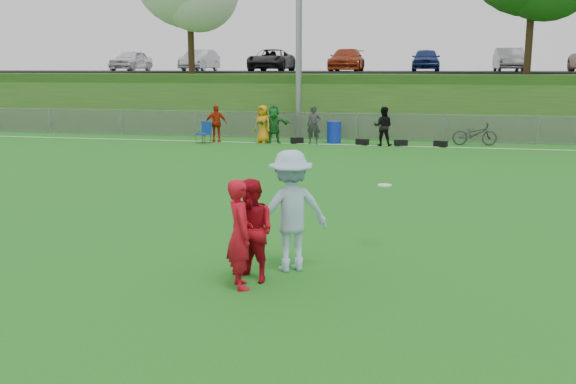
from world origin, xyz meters
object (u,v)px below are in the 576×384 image
(player_blue, at_px, (291,211))
(bicycle, at_px, (475,134))
(recycling_bin, at_px, (334,132))
(frisbee, at_px, (385,185))
(player_red_center, at_px, (252,231))
(player_red_left, at_px, (240,234))

(player_blue, bearing_deg, bicycle, -133.27)
(player_blue, xyz_separation_m, recycling_bin, (-1.81, 18.52, -0.54))
(player_blue, xyz_separation_m, bicycle, (4.36, 18.88, -0.52))
(frisbee, relative_size, recycling_bin, 0.27)
(player_red_center, distance_m, recycling_bin, 19.26)
(recycling_bin, distance_m, bicycle, 6.18)
(bicycle, bearing_deg, frisbee, 165.85)
(player_red_left, xyz_separation_m, player_blue, (0.59, 1.03, 0.16))
(player_red_left, height_order, player_blue, player_blue)
(player_red_left, relative_size, player_red_center, 1.03)
(player_red_center, xyz_separation_m, bicycle, (4.84, 19.57, -0.33))
(player_red_center, distance_m, player_blue, 0.87)
(frisbee, relative_size, bicycle, 0.14)
(frisbee, bearing_deg, player_red_center, -130.09)
(player_red_center, xyz_separation_m, frisbee, (1.94, 2.30, 0.39))
(player_red_left, distance_m, frisbee, 3.36)
(frisbee, distance_m, bicycle, 17.53)
(player_red_center, relative_size, bicycle, 0.87)
(player_red_left, bearing_deg, frisbee, -66.35)
(player_red_center, xyz_separation_m, player_blue, (0.48, 0.69, 0.19))
(player_blue, bearing_deg, player_red_center, 24.83)
(player_blue, xyz_separation_m, frisbee, (1.46, 1.61, 0.20))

